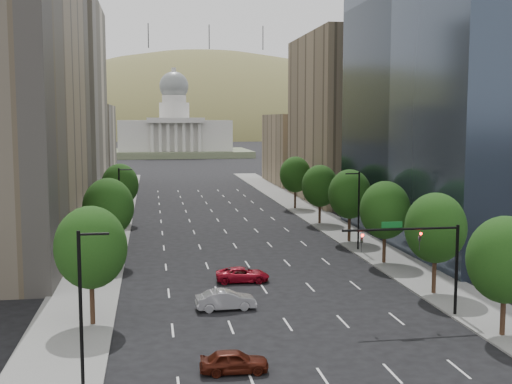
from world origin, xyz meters
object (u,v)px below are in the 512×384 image
capitol (175,135)px  car_silver (226,300)px  car_maroon (234,361)px  car_red_far (243,275)px  traffic_signal (426,250)px

capitol → car_silver: 215.46m
car_maroon → car_silver: size_ratio=0.86×
car_red_far → capitol: bearing=3.0°
car_maroon → car_red_far: 21.52m
car_silver → traffic_signal: bearing=-110.2°
traffic_signal → capitol: 219.99m
capitol → car_silver: (-4.03, -215.28, -7.80)m
traffic_signal → car_silver: bearing=163.1°
capitol → car_red_far: capitol is taller
car_silver → car_red_far: (2.53, 8.44, -0.09)m
car_maroon → car_red_far: size_ratio=0.83×
traffic_signal → capitol: capitol is taller
traffic_signal → car_maroon: (-15.53, -8.37, -4.48)m
traffic_signal → car_red_far: traffic_signal is taller
capitol → car_red_far: (-1.50, -206.84, -7.90)m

